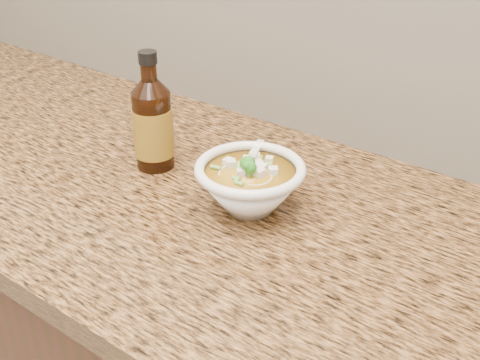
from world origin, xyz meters
The scene contains 3 objects.
counter_slab centered at (0.00, 1.68, 0.88)m, with size 4.00×0.68×0.04m, color olive.
soup_bowl centered at (0.05, 1.68, 0.94)m, with size 0.18×0.19×0.10m.
hot_sauce_bottle centered at (-0.17, 1.69, 0.98)m, with size 0.10×0.10×0.22m.
Camera 1 is at (0.53, 1.00, 1.43)m, focal length 45.00 mm.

